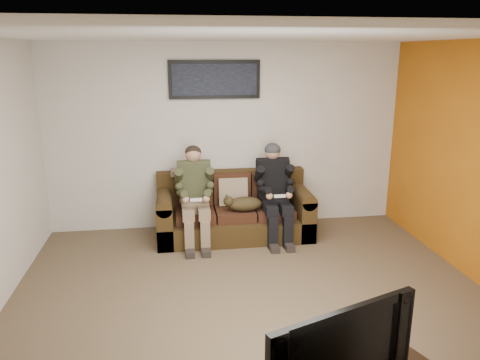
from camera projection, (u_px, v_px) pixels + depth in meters
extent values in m
plane|color=brown|center=(254.00, 299.00, 4.81)|extent=(5.00, 5.00, 0.00)
plane|color=silver|center=(256.00, 35.00, 4.12)|extent=(5.00, 5.00, 0.00)
plane|color=beige|center=(227.00, 137.00, 6.61)|extent=(5.00, 0.00, 5.00)
plane|color=beige|center=(334.00, 293.00, 2.32)|extent=(5.00, 0.00, 5.00)
cube|color=#392711|center=(234.00, 226.00, 6.45)|extent=(2.08, 0.90, 0.28)
cube|color=#392711|center=(231.00, 189.00, 6.67)|extent=(2.08, 0.19, 0.57)
cube|color=#392711|center=(165.00, 220.00, 6.28)|extent=(0.21, 0.90, 0.57)
cube|color=#392711|center=(300.00, 213.00, 6.54)|extent=(0.21, 0.90, 0.57)
cylinder|color=#392711|center=(164.00, 200.00, 6.20)|extent=(0.21, 0.90, 0.21)
cylinder|color=#392711|center=(301.00, 194.00, 6.47)|extent=(0.21, 0.90, 0.21)
cube|color=#3C1F12|center=(195.00, 215.00, 6.27)|extent=(0.51, 0.57, 0.13)
cube|color=#3C1F12|center=(194.00, 190.00, 6.46)|extent=(0.51, 0.13, 0.42)
cube|color=#3C1F12|center=(235.00, 213.00, 6.35)|extent=(0.51, 0.57, 0.13)
cube|color=#3C1F12|center=(232.00, 188.00, 6.53)|extent=(0.51, 0.13, 0.42)
cube|color=#3C1F12|center=(273.00, 211.00, 6.42)|extent=(0.51, 0.57, 0.13)
cube|color=#3C1F12|center=(269.00, 187.00, 6.61)|extent=(0.51, 0.13, 0.42)
cube|color=#907B5E|center=(233.00, 192.00, 6.43)|extent=(0.40, 0.19, 0.39)
cube|color=gray|center=(186.00, 172.00, 6.49)|extent=(0.43, 0.21, 0.08)
cube|color=#846B52|center=(195.00, 206.00, 6.21)|extent=(0.36, 0.30, 0.14)
cube|color=#373922|center=(194.00, 182.00, 6.22)|extent=(0.40, 0.30, 0.53)
cylinder|color=#373922|center=(194.00, 167.00, 6.19)|extent=(0.44, 0.18, 0.18)
sphere|color=#AA7861|center=(193.00, 154.00, 6.17)|extent=(0.21, 0.21, 0.21)
cube|color=#846B52|center=(188.00, 212.00, 6.01)|extent=(0.15, 0.42, 0.13)
cube|color=#846B52|center=(204.00, 211.00, 6.03)|extent=(0.15, 0.42, 0.13)
cube|color=#846B52|center=(189.00, 237.00, 5.89)|extent=(0.12, 0.13, 0.42)
cube|color=#846B52|center=(205.00, 236.00, 5.91)|extent=(0.12, 0.13, 0.42)
cube|color=black|center=(190.00, 252.00, 5.85)|extent=(0.11, 0.26, 0.08)
cube|color=black|center=(206.00, 251.00, 5.88)|extent=(0.11, 0.26, 0.08)
cylinder|color=#373922|center=(179.00, 177.00, 6.10)|extent=(0.11, 0.30, 0.28)
cylinder|color=#373922|center=(209.00, 176.00, 6.16)|extent=(0.11, 0.30, 0.28)
cylinder|color=#373922|center=(182.00, 193.00, 5.94)|extent=(0.14, 0.32, 0.15)
cylinder|color=#373922|center=(209.00, 192.00, 5.99)|extent=(0.14, 0.32, 0.15)
sphere|color=#AA7861|center=(186.00, 200.00, 5.84)|extent=(0.09, 0.09, 0.09)
sphere|color=#AA7861|center=(206.00, 199.00, 5.88)|extent=(0.09, 0.09, 0.09)
cube|color=white|center=(196.00, 200.00, 5.84)|extent=(0.15, 0.04, 0.03)
ellipsoid|color=black|center=(193.00, 152.00, 6.17)|extent=(0.22, 0.22, 0.17)
cube|color=black|center=(274.00, 202.00, 6.36)|extent=(0.36, 0.30, 0.14)
cube|color=black|center=(273.00, 179.00, 6.37)|extent=(0.40, 0.30, 0.53)
cylinder|color=black|center=(273.00, 164.00, 6.34)|extent=(0.44, 0.18, 0.18)
sphere|color=tan|center=(273.00, 152.00, 6.32)|extent=(0.21, 0.21, 0.21)
cube|color=black|center=(270.00, 208.00, 6.16)|extent=(0.15, 0.42, 0.13)
cube|color=black|center=(284.00, 207.00, 6.18)|extent=(0.15, 0.42, 0.13)
cube|color=black|center=(272.00, 233.00, 6.04)|extent=(0.12, 0.13, 0.42)
cube|color=black|center=(288.00, 232.00, 6.06)|extent=(0.12, 0.13, 0.42)
cube|color=black|center=(274.00, 247.00, 6.00)|extent=(0.11, 0.26, 0.08)
cube|color=black|center=(289.00, 246.00, 6.03)|extent=(0.11, 0.26, 0.08)
cylinder|color=black|center=(259.00, 174.00, 6.25)|extent=(0.11, 0.30, 0.28)
cylinder|color=black|center=(288.00, 173.00, 6.31)|extent=(0.11, 0.30, 0.28)
cylinder|color=black|center=(264.00, 190.00, 6.09)|extent=(0.14, 0.32, 0.15)
cylinder|color=black|center=(290.00, 189.00, 6.14)|extent=(0.14, 0.32, 0.15)
sphere|color=tan|center=(269.00, 196.00, 5.99)|extent=(0.09, 0.09, 0.09)
sphere|color=tan|center=(289.00, 195.00, 6.03)|extent=(0.09, 0.09, 0.09)
cube|color=white|center=(280.00, 196.00, 5.99)|extent=(0.15, 0.04, 0.03)
ellipsoid|color=black|center=(273.00, 150.00, 6.31)|extent=(0.22, 0.22, 0.19)
ellipsoid|color=#48381C|center=(245.00, 204.00, 6.21)|extent=(0.47, 0.26, 0.19)
sphere|color=#48381C|center=(229.00, 201.00, 6.14)|extent=(0.14, 0.14, 0.14)
cone|color=#48381C|center=(227.00, 197.00, 6.08)|extent=(0.04, 0.04, 0.04)
cone|color=#48381C|center=(227.00, 196.00, 6.15)|extent=(0.04, 0.04, 0.04)
cylinder|color=#48381C|center=(262.00, 204.00, 6.30)|extent=(0.26, 0.13, 0.08)
cube|color=black|center=(215.00, 79.00, 6.35)|extent=(1.25, 0.04, 0.52)
cube|color=black|center=(215.00, 80.00, 6.33)|extent=(1.15, 0.01, 0.42)
imported|color=black|center=(332.00, 346.00, 2.76)|extent=(1.02, 0.49, 0.60)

